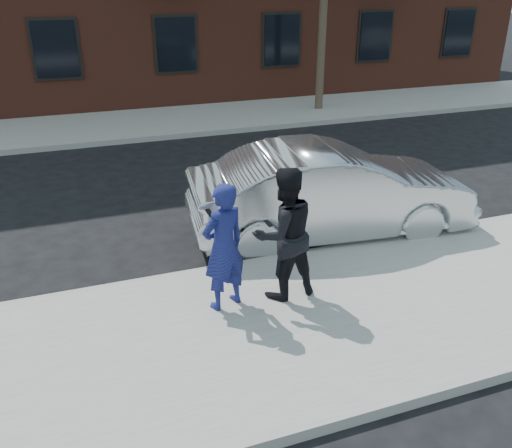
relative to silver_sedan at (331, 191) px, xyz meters
name	(u,v)px	position (x,y,z in m)	size (l,w,h in m)	color
ground	(370,303)	(-0.48, -2.30, -0.83)	(100.00, 100.00, 0.00)	black
near_sidewalk	(380,308)	(-0.48, -2.55, -0.75)	(50.00, 3.50, 0.15)	gray
near_curb	(323,252)	(-0.48, -0.75, -0.75)	(50.00, 0.10, 0.15)	#999691
far_sidewalk	(188,120)	(-0.48, 8.95, -0.75)	(50.00, 3.50, 0.15)	gray
far_curb	(203,134)	(-0.48, 7.15, -0.75)	(50.00, 0.10, 0.15)	#999691
silver_sedan	(331,191)	(0.00, 0.00, 0.00)	(1.75, 5.01, 1.65)	#B7BABF
man_hoodie	(224,247)	(-2.53, -1.83, 0.22)	(0.76, 0.63, 1.80)	navy
man_peacoat	(284,234)	(-1.67, -1.84, 0.28)	(1.00, 0.82, 1.91)	black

